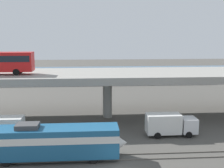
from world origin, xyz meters
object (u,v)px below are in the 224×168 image
(parked_car_1, at_px, (162,74))
(parked_car_2, at_px, (48,74))
(parked_car_0, at_px, (54,76))
(parked_car_3, at_px, (174,75))
(parked_car_5, at_px, (101,75))
(train_locomotive, at_px, (58,141))
(parked_car_4, at_px, (141,75))
(service_truck_east, at_px, (170,124))

(parked_car_1, bearing_deg, parked_car_2, -1.24)
(parked_car_0, bearing_deg, parked_car_3, 178.61)
(parked_car_2, distance_m, parked_car_5, 15.61)
(train_locomotive, xyz_separation_m, parked_car_4, (17.92, 51.28, -0.12))
(parked_car_4, bearing_deg, parked_car_5, 2.91)
(parked_car_2, bearing_deg, parked_car_0, -55.32)
(service_truck_east, distance_m, parked_car_0, 48.93)
(parked_car_2, bearing_deg, parked_car_3, -5.82)
(train_locomotive, relative_size, parked_car_4, 3.47)
(train_locomotive, bearing_deg, parked_car_2, 99.48)
(parked_car_5, bearing_deg, parked_car_4, 2.91)
(parked_car_2, relative_size, parked_car_3, 0.98)
(parked_car_2, height_order, parked_car_4, same)
(parked_car_3, bearing_deg, parked_car_4, -8.66)
(parked_car_1, relative_size, parked_car_5, 1.05)
(parked_car_2, relative_size, parked_car_5, 0.95)
(parked_car_1, relative_size, parked_car_4, 1.03)
(parked_car_4, height_order, parked_car_5, same)
(train_locomotive, distance_m, parked_car_4, 54.32)
(parked_car_3, bearing_deg, parked_car_2, -5.82)
(parked_car_1, distance_m, parked_car_4, 6.72)
(parked_car_1, xyz_separation_m, parked_car_2, (-33.40, 0.72, -0.00))
(parked_car_3, distance_m, parked_car_4, 9.37)
(parked_car_2, bearing_deg, train_locomotive, -80.52)
(parked_car_2, height_order, parked_car_5, same)
(parked_car_1, xyz_separation_m, parked_car_3, (2.72, -2.96, -0.00))
(parked_car_2, bearing_deg, parked_car_4, -4.83)
(parked_car_1, bearing_deg, parked_car_0, 3.88)
(parked_car_3, xyz_separation_m, parked_car_5, (-20.78, 0.82, -0.00))
(parked_car_0, height_order, parked_car_3, same)
(parked_car_3, height_order, parked_car_4, same)
(parked_car_0, xyz_separation_m, parked_car_5, (13.37, -0.00, 0.00))
(parked_car_1, distance_m, parked_car_2, 33.41)
(train_locomotive, distance_m, service_truck_east, 15.61)
(parked_car_3, relative_size, parked_car_5, 0.96)
(service_truck_east, relative_size, parked_car_5, 1.55)
(train_locomotive, bearing_deg, parked_car_0, 97.83)
(parked_car_4, relative_size, parked_car_5, 1.02)
(parked_car_0, xyz_separation_m, parked_car_4, (24.89, 0.58, 0.00))
(parked_car_2, distance_m, parked_car_3, 36.31)
(parked_car_2, xyz_separation_m, parked_car_4, (26.87, -2.27, 0.00))
(parked_car_1, relative_size, parked_car_3, 1.09)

